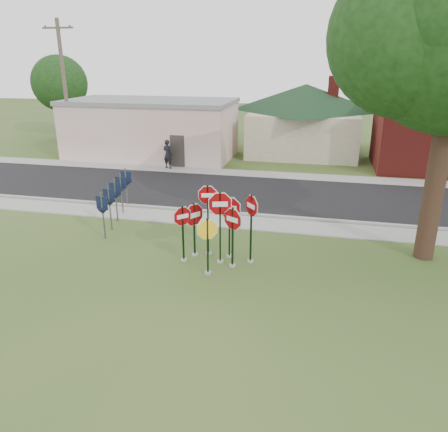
% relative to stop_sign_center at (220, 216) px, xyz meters
% --- Properties ---
extents(ground, '(120.00, 120.00, 0.00)m').
position_rel_stop_sign_center_xyz_m(ground, '(-0.16, -1.36, -1.81)').
color(ground, '#2E491B').
rests_on(ground, ground).
extents(sidewalk_near, '(60.00, 1.60, 0.06)m').
position_rel_stop_sign_center_xyz_m(sidewalk_near, '(-0.16, 4.14, -1.78)').
color(sidewalk_near, gray).
rests_on(sidewalk_near, ground).
extents(road, '(60.00, 7.00, 0.04)m').
position_rel_stop_sign_center_xyz_m(road, '(-0.16, 8.64, -1.79)').
color(road, black).
rests_on(road, ground).
extents(sidewalk_far, '(60.00, 1.60, 0.06)m').
position_rel_stop_sign_center_xyz_m(sidewalk_far, '(-0.16, 12.94, -1.78)').
color(sidewalk_far, gray).
rests_on(sidewalk_far, ground).
extents(curb, '(60.00, 0.20, 0.14)m').
position_rel_stop_sign_center_xyz_m(curb, '(-0.16, 5.14, -1.74)').
color(curb, gray).
rests_on(curb, ground).
extents(stop_sign_center, '(1.12, 0.34, 2.84)m').
position_rel_stop_sign_center_xyz_m(stop_sign_center, '(0.00, 0.00, 0.00)').
color(stop_sign_center, gray).
rests_on(stop_sign_center, ground).
extents(stop_sign_yellow, '(0.91, 0.45, 2.15)m').
position_rel_stop_sign_center_xyz_m(stop_sign_yellow, '(-0.21, -0.96, -0.54)').
color(stop_sign_yellow, gray).
rests_on(stop_sign_yellow, ground).
extents(stop_sign_left, '(0.69, 0.73, 2.24)m').
position_rel_stop_sign_center_xyz_m(stop_sign_left, '(-1.34, -0.17, -0.47)').
color(stop_sign_left, gray).
rests_on(stop_sign_left, ground).
extents(stop_sign_right, '(0.96, 0.55, 2.35)m').
position_rel_stop_sign_center_xyz_m(stop_sign_right, '(0.50, -0.22, -0.37)').
color(stop_sign_right, gray).
rests_on(stop_sign_right, ground).
extents(stop_sign_back_right, '(1.13, 0.24, 2.52)m').
position_rel_stop_sign_center_xyz_m(stop_sign_back_right, '(0.23, 0.52, -0.24)').
color(stop_sign_back_right, gray).
rests_on(stop_sign_back_right, ground).
extents(stop_sign_back_left, '(0.97, 0.24, 2.85)m').
position_rel_stop_sign_center_xyz_m(stop_sign_back_left, '(-0.60, 0.58, -0.04)').
color(stop_sign_back_left, gray).
rests_on(stop_sign_back_left, ground).
extents(stop_sign_far_right, '(0.71, 0.80, 2.70)m').
position_rel_stop_sign_center_xyz_m(stop_sign_far_right, '(1.07, 0.27, -0.12)').
color(stop_sign_far_right, gray).
rests_on(stop_sign_far_right, ground).
extents(stop_sign_far_left, '(0.67, 0.98, 2.21)m').
position_rel_stop_sign_center_xyz_m(stop_sign_far_left, '(-1.08, 0.38, -0.47)').
color(stop_sign_far_left, gray).
rests_on(stop_sign_far_left, ground).
extents(route_sign_row, '(1.43, 4.63, 2.00)m').
position_rel_stop_sign_center_xyz_m(route_sign_row, '(-5.56, 3.14, -0.59)').
color(route_sign_row, '#59595E').
rests_on(route_sign_row, ground).
extents(building_stucco, '(12.20, 6.20, 4.20)m').
position_rel_stop_sign_center_xyz_m(building_stucco, '(-9.16, 16.64, 0.34)').
color(building_stucco, silver).
rests_on(building_stucco, ground).
extents(building_house, '(11.60, 11.60, 6.20)m').
position_rel_stop_sign_center_xyz_m(building_house, '(1.84, 20.64, 1.84)').
color(building_house, beige).
rests_on(building_house, ground).
extents(utility_pole_near, '(2.20, 0.26, 9.50)m').
position_rel_stop_sign_center_xyz_m(utility_pole_near, '(-14.16, 13.84, 3.16)').
color(utility_pole_near, '#4B4032').
rests_on(utility_pole_near, ground).
extents(bg_tree_left, '(4.90, 4.90, 7.35)m').
position_rel_stop_sign_center_xyz_m(bg_tree_left, '(-20.16, 22.64, 3.07)').
color(bg_tree_left, black).
rests_on(bg_tree_left, ground).
extents(pedestrian, '(0.81, 0.66, 1.92)m').
position_rel_stop_sign_center_xyz_m(pedestrian, '(-6.66, 13.11, -0.79)').
color(pedestrian, black).
rests_on(pedestrian, sidewalk_far).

